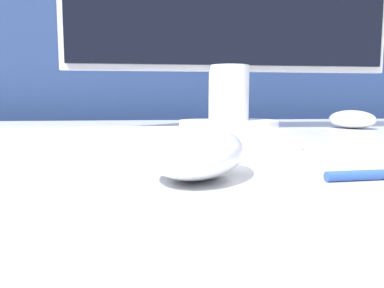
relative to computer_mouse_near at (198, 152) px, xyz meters
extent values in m
cube|color=navy|center=(0.04, 1.01, -0.09)|extent=(5.00, 0.03, 1.39)
ellipsoid|color=white|center=(0.00, 0.00, 0.00)|extent=(0.11, 0.14, 0.04)
cube|color=white|center=(-0.05, 0.20, -0.01)|extent=(0.40, 0.12, 0.02)
cube|color=silver|center=(-0.05, 0.20, 0.00)|extent=(0.38, 0.11, 0.01)
cylinder|color=white|center=(0.13, 0.47, -0.01)|extent=(0.21, 0.21, 0.02)
cylinder|color=white|center=(0.13, 0.47, 0.06)|extent=(0.08, 0.08, 0.11)
ellipsoid|color=silver|center=(0.41, 0.48, 0.00)|extent=(0.11, 0.13, 0.04)
camera|label=1|loc=(-0.04, -0.29, 0.04)|focal=35.00mm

